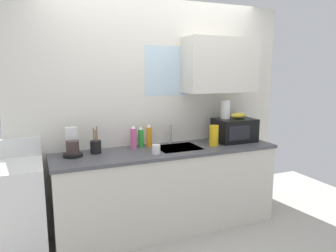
{
  "coord_description": "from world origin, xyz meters",
  "views": [
    {
      "loc": [
        -1.27,
        -3.03,
        1.73
      ],
      "look_at": [
        0.0,
        0.0,
        1.15
      ],
      "focal_mm": 33.75,
      "sensor_mm": 36.0,
      "label": 1
    }
  ],
  "objects_px": {
    "dish_soap_bottle_orange": "(149,136)",
    "mug_white": "(156,149)",
    "dish_soap_bottle_pink": "(134,137)",
    "microwave": "(234,130)",
    "utensil_crock": "(96,147)",
    "paper_towel_roll": "(225,109)",
    "cereal_canister": "(214,136)",
    "dish_soap_bottle_green": "(141,137)",
    "stove_range": "(10,212)",
    "coffee_maker": "(72,145)",
    "banana_bunch": "(238,116)"
  },
  "relations": [
    {
      "from": "paper_towel_roll",
      "to": "microwave",
      "type": "bearing_deg",
      "value": -27.38
    },
    {
      "from": "coffee_maker",
      "to": "dish_soap_bottle_orange",
      "type": "xyz_separation_m",
      "value": [
        0.82,
        0.08,
        0.01
      ]
    },
    {
      "from": "microwave",
      "to": "utensil_crock",
      "type": "xyz_separation_m",
      "value": [
        -1.62,
        0.07,
        -0.07
      ]
    },
    {
      "from": "dish_soap_bottle_orange",
      "to": "mug_white",
      "type": "distance_m",
      "value": 0.34
    },
    {
      "from": "stove_range",
      "to": "dish_soap_bottle_orange",
      "type": "bearing_deg",
      "value": 7.36
    },
    {
      "from": "stove_range",
      "to": "mug_white",
      "type": "bearing_deg",
      "value": -6.0
    },
    {
      "from": "dish_soap_bottle_green",
      "to": "mug_white",
      "type": "relative_size",
      "value": 2.4
    },
    {
      "from": "stove_range",
      "to": "dish_soap_bottle_green",
      "type": "bearing_deg",
      "value": 9.23
    },
    {
      "from": "microwave",
      "to": "mug_white",
      "type": "distance_m",
      "value": 1.08
    },
    {
      "from": "coffee_maker",
      "to": "dish_soap_bottle_orange",
      "type": "relative_size",
      "value": 1.11
    },
    {
      "from": "banana_bunch",
      "to": "cereal_canister",
      "type": "height_order",
      "value": "banana_bunch"
    },
    {
      "from": "dish_soap_bottle_pink",
      "to": "mug_white",
      "type": "distance_m",
      "value": 0.35
    },
    {
      "from": "microwave",
      "to": "dish_soap_bottle_green",
      "type": "distance_m",
      "value": 1.12
    },
    {
      "from": "microwave",
      "to": "cereal_canister",
      "type": "distance_m",
      "value": 0.35
    },
    {
      "from": "dish_soap_bottle_orange",
      "to": "utensil_crock",
      "type": "distance_m",
      "value": 0.6
    },
    {
      "from": "dish_soap_bottle_green",
      "to": "cereal_canister",
      "type": "relative_size",
      "value": 1.0
    },
    {
      "from": "microwave",
      "to": "dish_soap_bottle_pink",
      "type": "xyz_separation_m",
      "value": [
        -1.2,
        0.13,
        -0.02
      ]
    },
    {
      "from": "cereal_canister",
      "to": "mug_white",
      "type": "bearing_deg",
      "value": -172.9
    },
    {
      "from": "dish_soap_bottle_pink",
      "to": "mug_white",
      "type": "relative_size",
      "value": 2.66
    },
    {
      "from": "banana_bunch",
      "to": "dish_soap_bottle_pink",
      "type": "relative_size",
      "value": 0.79
    },
    {
      "from": "stove_range",
      "to": "dish_soap_bottle_green",
      "type": "relative_size",
      "value": 4.74
    },
    {
      "from": "dish_soap_bottle_orange",
      "to": "dish_soap_bottle_green",
      "type": "bearing_deg",
      "value": 158.46
    },
    {
      "from": "stove_range",
      "to": "banana_bunch",
      "type": "xyz_separation_m",
      "value": [
        2.48,
        0.05,
        0.75
      ]
    },
    {
      "from": "stove_range",
      "to": "banana_bunch",
      "type": "bearing_deg",
      "value": 1.08
    },
    {
      "from": "stove_range",
      "to": "paper_towel_roll",
      "type": "xyz_separation_m",
      "value": [
        2.33,
        0.1,
        0.82
      ]
    },
    {
      "from": "banana_bunch",
      "to": "mug_white",
      "type": "bearing_deg",
      "value": -170.31
    },
    {
      "from": "banana_bunch",
      "to": "cereal_canister",
      "type": "bearing_deg",
      "value": -165.62
    },
    {
      "from": "dish_soap_bottle_orange",
      "to": "cereal_canister",
      "type": "xyz_separation_m",
      "value": [
        0.68,
        -0.23,
        -0.01
      ]
    },
    {
      "from": "paper_towel_roll",
      "to": "cereal_canister",
      "type": "height_order",
      "value": "paper_towel_roll"
    },
    {
      "from": "stove_range",
      "to": "coffee_maker",
      "type": "bearing_deg",
      "value": 10.24
    },
    {
      "from": "dish_soap_bottle_green",
      "to": "utensil_crock",
      "type": "xyz_separation_m",
      "value": [
        -0.51,
        -0.1,
        -0.04
      ]
    },
    {
      "from": "coffee_maker",
      "to": "dish_soap_bottle_pink",
      "type": "relative_size",
      "value": 1.11
    },
    {
      "from": "dish_soap_bottle_orange",
      "to": "mug_white",
      "type": "relative_size",
      "value": 2.66
    },
    {
      "from": "dish_soap_bottle_orange",
      "to": "cereal_canister",
      "type": "relative_size",
      "value": 1.11
    },
    {
      "from": "microwave",
      "to": "mug_white",
      "type": "relative_size",
      "value": 4.84
    },
    {
      "from": "dish_soap_bottle_orange",
      "to": "dish_soap_bottle_pink",
      "type": "distance_m",
      "value": 0.18
    },
    {
      "from": "banana_bunch",
      "to": "paper_towel_roll",
      "type": "height_order",
      "value": "paper_towel_roll"
    },
    {
      "from": "dish_soap_bottle_green",
      "to": "banana_bunch",
      "type": "bearing_deg",
      "value": -8.27
    },
    {
      "from": "dish_soap_bottle_green",
      "to": "cereal_canister",
      "type": "distance_m",
      "value": 0.81
    },
    {
      "from": "banana_bunch",
      "to": "dish_soap_bottle_green",
      "type": "relative_size",
      "value": 0.88
    },
    {
      "from": "paper_towel_roll",
      "to": "cereal_canister",
      "type": "xyz_separation_m",
      "value": [
        -0.24,
        -0.15,
        -0.27
      ]
    },
    {
      "from": "paper_towel_roll",
      "to": "utensil_crock",
      "type": "distance_m",
      "value": 1.55
    },
    {
      "from": "stove_range",
      "to": "dish_soap_bottle_green",
      "type": "xyz_separation_m",
      "value": [
        1.32,
        0.21,
        0.55
      ]
    },
    {
      "from": "cereal_canister",
      "to": "utensil_crock",
      "type": "height_order",
      "value": "utensil_crock"
    },
    {
      "from": "paper_towel_roll",
      "to": "utensil_crock",
      "type": "xyz_separation_m",
      "value": [
        -1.52,
        0.02,
        -0.31
      ]
    },
    {
      "from": "coffee_maker",
      "to": "utensil_crock",
      "type": "relative_size",
      "value": 1.02
    },
    {
      "from": "dish_soap_bottle_green",
      "to": "utensil_crock",
      "type": "relative_size",
      "value": 0.83
    },
    {
      "from": "paper_towel_roll",
      "to": "cereal_canister",
      "type": "bearing_deg",
      "value": -147.99
    },
    {
      "from": "stove_range",
      "to": "coffee_maker",
      "type": "relative_size",
      "value": 3.86
    },
    {
      "from": "stove_range",
      "to": "cereal_canister",
      "type": "height_order",
      "value": "cereal_canister"
    }
  ]
}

